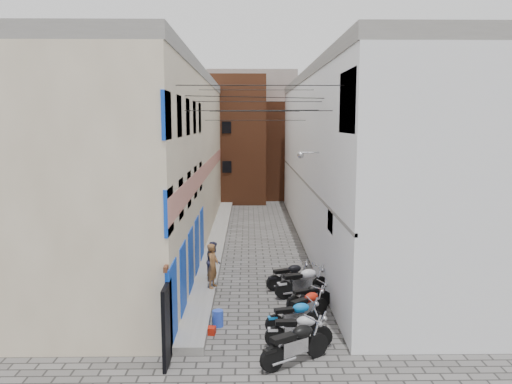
{
  "coord_description": "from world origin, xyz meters",
  "views": [
    {
      "loc": [
        -0.35,
        -13.05,
        6.44
      ],
      "look_at": [
        0.02,
        11.23,
        3.0
      ],
      "focal_mm": 35.0,
      "sensor_mm": 36.0,
      "label": 1
    }
  ],
  "objects_px": {
    "motorcycle_c": "(295,314)",
    "motorcycle_a": "(295,342)",
    "person_a": "(213,266)",
    "motorcycle_d": "(307,304)",
    "water_jug_far": "(216,317)",
    "motorcycle_e": "(309,295)",
    "motorcycle_g": "(290,274)",
    "motorcycle_f": "(303,280)",
    "red_crate": "(210,331)",
    "water_jug_near": "(218,318)",
    "person_b": "(214,261)",
    "motorcycle_b": "(299,328)"
  },
  "relations": [
    {
      "from": "motorcycle_c",
      "to": "motorcycle_a",
      "type": "bearing_deg",
      "value": -18.67
    },
    {
      "from": "person_a",
      "to": "motorcycle_d",
      "type": "bearing_deg",
      "value": -110.79
    },
    {
      "from": "motorcycle_c",
      "to": "water_jug_far",
      "type": "relative_size",
      "value": 4.24
    },
    {
      "from": "motorcycle_d",
      "to": "person_a",
      "type": "height_order",
      "value": "person_a"
    },
    {
      "from": "motorcycle_e",
      "to": "person_a",
      "type": "bearing_deg",
      "value": -138.68
    },
    {
      "from": "motorcycle_d",
      "to": "motorcycle_g",
      "type": "relative_size",
      "value": 0.97
    },
    {
      "from": "motorcycle_a",
      "to": "motorcycle_g",
      "type": "xyz_separation_m",
      "value": [
        0.36,
        6.1,
        -0.07
      ]
    },
    {
      "from": "motorcycle_f",
      "to": "red_crate",
      "type": "height_order",
      "value": "motorcycle_f"
    },
    {
      "from": "motorcycle_c",
      "to": "water_jug_near",
      "type": "distance_m",
      "value": 2.44
    },
    {
      "from": "motorcycle_a",
      "to": "person_b",
      "type": "xyz_separation_m",
      "value": [
        -2.62,
        6.5,
        0.38
      ]
    },
    {
      "from": "motorcycle_e",
      "to": "motorcycle_f",
      "type": "xyz_separation_m",
      "value": [
        -0.11,
        1.22,
        0.12
      ]
    },
    {
      "from": "motorcycle_c",
      "to": "motorcycle_d",
      "type": "bearing_deg",
      "value": 137.06
    },
    {
      "from": "motorcycle_c",
      "to": "red_crate",
      "type": "xyz_separation_m",
      "value": [
        -2.62,
        -0.17,
        -0.43
      ]
    },
    {
      "from": "motorcycle_f",
      "to": "person_a",
      "type": "height_order",
      "value": "person_a"
    },
    {
      "from": "motorcycle_a",
      "to": "motorcycle_f",
      "type": "distance_m",
      "value": 5.23
    },
    {
      "from": "motorcycle_a",
      "to": "motorcycle_e",
      "type": "distance_m",
      "value": 4.05
    },
    {
      "from": "motorcycle_c",
      "to": "motorcycle_d",
      "type": "relative_size",
      "value": 1.0
    },
    {
      "from": "motorcycle_e",
      "to": "person_a",
      "type": "height_order",
      "value": "person_a"
    },
    {
      "from": "motorcycle_g",
      "to": "motorcycle_f",
      "type": "bearing_deg",
      "value": 0.73
    },
    {
      "from": "motorcycle_a",
      "to": "motorcycle_b",
      "type": "bearing_deg",
      "value": 137.57
    },
    {
      "from": "motorcycle_d",
      "to": "motorcycle_e",
      "type": "relative_size",
      "value": 1.07
    },
    {
      "from": "motorcycle_g",
      "to": "motorcycle_c",
      "type": "bearing_deg",
      "value": -25.13
    },
    {
      "from": "person_b",
      "to": "water_jug_far",
      "type": "distance_m",
      "value": 3.88
    },
    {
      "from": "water_jug_near",
      "to": "person_a",
      "type": "bearing_deg",
      "value": 97.11
    },
    {
      "from": "motorcycle_c",
      "to": "water_jug_far",
      "type": "xyz_separation_m",
      "value": [
        -2.45,
        0.61,
        -0.32
      ]
    },
    {
      "from": "motorcycle_a",
      "to": "motorcycle_g",
      "type": "relative_size",
      "value": 1.12
    },
    {
      "from": "motorcycle_c",
      "to": "motorcycle_e",
      "type": "height_order",
      "value": "motorcycle_c"
    },
    {
      "from": "motorcycle_d",
      "to": "motorcycle_f",
      "type": "height_order",
      "value": "motorcycle_f"
    },
    {
      "from": "red_crate",
      "to": "person_a",
      "type": "bearing_deg",
      "value": 92.37
    },
    {
      "from": "person_b",
      "to": "person_a",
      "type": "bearing_deg",
      "value": -171.52
    },
    {
      "from": "motorcycle_b",
      "to": "motorcycle_f",
      "type": "relative_size",
      "value": 0.9
    },
    {
      "from": "motorcycle_a",
      "to": "person_a",
      "type": "distance_m",
      "value": 6.15
    },
    {
      "from": "person_a",
      "to": "water_jug_near",
      "type": "bearing_deg",
      "value": -154.96
    },
    {
      "from": "motorcycle_e",
      "to": "red_crate",
      "type": "height_order",
      "value": "motorcycle_e"
    },
    {
      "from": "motorcycle_a",
      "to": "motorcycle_c",
      "type": "bearing_deg",
      "value": 143.34
    },
    {
      "from": "motorcycle_d",
      "to": "motorcycle_e",
      "type": "height_order",
      "value": "motorcycle_d"
    },
    {
      "from": "person_b",
      "to": "motorcycle_g",
      "type": "bearing_deg",
      "value": -91.2
    },
    {
      "from": "person_a",
      "to": "motorcycle_a",
      "type": "bearing_deg",
      "value": -137.12
    },
    {
      "from": "person_a",
      "to": "motorcycle_e",
      "type": "bearing_deg",
      "value": -97.03
    },
    {
      "from": "motorcycle_a",
      "to": "motorcycle_b",
      "type": "relative_size",
      "value": 1.11
    },
    {
      "from": "water_jug_far",
      "to": "water_jug_near",
      "type": "bearing_deg",
      "value": -70.54
    },
    {
      "from": "motorcycle_b",
      "to": "red_crate",
      "type": "distance_m",
      "value": 2.82
    },
    {
      "from": "motorcycle_b",
      "to": "water_jug_near",
      "type": "height_order",
      "value": "motorcycle_b"
    },
    {
      "from": "motorcycle_f",
      "to": "person_a",
      "type": "distance_m",
      "value": 3.39
    },
    {
      "from": "water_jug_near",
      "to": "motorcycle_d",
      "type": "bearing_deg",
      "value": 8.61
    },
    {
      "from": "red_crate",
      "to": "water_jug_far",
      "type": "bearing_deg",
      "value": 78.17
    },
    {
      "from": "motorcycle_e",
      "to": "motorcycle_g",
      "type": "distance_m",
      "value": 2.2
    },
    {
      "from": "motorcycle_c",
      "to": "water_jug_near",
      "type": "xyz_separation_m",
      "value": [
        -2.39,
        0.42,
        -0.28
      ]
    },
    {
      "from": "motorcycle_b",
      "to": "motorcycle_e",
      "type": "bearing_deg",
      "value": 166.49
    },
    {
      "from": "motorcycle_b",
      "to": "motorcycle_e",
      "type": "distance_m",
      "value": 3.01
    }
  ]
}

